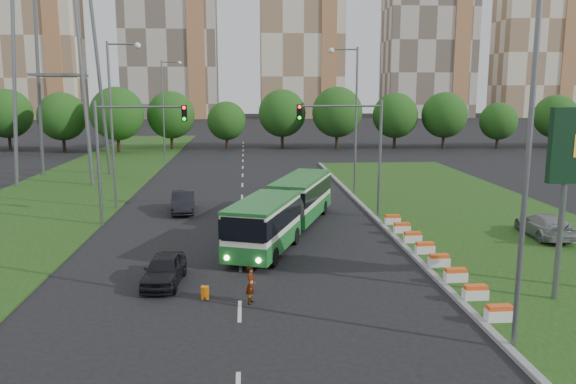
{
  "coord_description": "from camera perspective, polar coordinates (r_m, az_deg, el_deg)",
  "views": [
    {
      "loc": [
        -2.69,
        -27.14,
        8.67
      ],
      "look_at": [
        -0.16,
        5.96,
        2.6
      ],
      "focal_mm": 35.0,
      "sensor_mm": 36.0,
      "label": 1
    }
  ],
  "objects": [
    {
      "name": "left_verge",
      "position": [
        55.02,
        -20.48,
        0.69
      ],
      "size": [
        12.0,
        110.0,
        0.1
      ],
      "primitive_type": "cube",
      "color": "#1E4012",
      "rests_on": "ground"
    },
    {
      "name": "traffic_mast_left",
      "position": [
        37.1,
        -16.38,
        4.81
      ],
      "size": [
        5.76,
        0.32,
        8.0
      ],
      "color": "slate",
      "rests_on": "ground"
    },
    {
      "name": "car_left_far",
      "position": [
        40.87,
        -10.6,
        -1.0
      ],
      "size": [
        1.94,
        4.62,
        1.48
      ],
      "primitive_type": "imported",
      "rotation": [
        0.0,
        0.0,
        0.08
      ],
      "color": "black",
      "rests_on": "ground"
    },
    {
      "name": "car_median",
      "position": [
        36.18,
        24.6,
        -3.08
      ],
      "size": [
        2.24,
        4.92,
        1.4
      ],
      "primitive_type": "imported",
      "rotation": [
        0.0,
        0.0,
        3.08
      ],
      "color": "#94979C",
      "rests_on": "grass_median"
    },
    {
      "name": "median_kerb",
      "position": [
        37.22,
        9.34,
        -3.11
      ],
      "size": [
        0.3,
        60.0,
        0.18
      ],
      "primitive_type": "cube",
      "color": "gray",
      "rests_on": "ground"
    },
    {
      "name": "articulated_bus",
      "position": [
        34.01,
        -0.58,
        -1.69
      ],
      "size": [
        2.43,
        15.58,
        2.57
      ],
      "rotation": [
        0.0,
        0.0,
        -0.34
      ],
      "color": "white",
      "rests_on": "ground"
    },
    {
      "name": "apartment_tower_cwest",
      "position": [
        179.38,
        -11.96,
        15.69
      ],
      "size": [
        28.0,
        15.0,
        52.0
      ],
      "primitive_type": "cube",
      "color": "beige",
      "rests_on": "ground"
    },
    {
      "name": "pedestrian",
      "position": [
        23.33,
        -3.81,
        -9.39
      ],
      "size": [
        0.52,
        0.66,
        1.59
      ],
      "primitive_type": "imported",
      "rotation": [
        0.0,
        0.0,
        1.32
      ],
      "color": "gray",
      "rests_on": "ground"
    },
    {
      "name": "traffic_mast_median",
      "position": [
        38.03,
        6.99,
        5.28
      ],
      "size": [
        5.76,
        0.32,
        8.0
      ],
      "color": "slate",
      "rests_on": "ground"
    },
    {
      "name": "lane_markings",
      "position": [
        47.93,
        -4.68,
        -0.09
      ],
      "size": [
        0.2,
        100.0,
        0.01
      ],
      "primitive_type": null,
      "color": "silver",
      "rests_on": "ground"
    },
    {
      "name": "apartment_tower_ceast",
      "position": [
        178.77,
        1.36,
        15.6
      ],
      "size": [
        25.0,
        15.0,
        50.0
      ],
      "primitive_type": "cube",
      "color": "beige",
      "rests_on": "ground"
    },
    {
      "name": "grass_median",
      "position": [
        39.44,
        19.21,
        -2.81
      ],
      "size": [
        14.0,
        60.0,
        0.15
      ],
      "primitive_type": "cube",
      "color": "#1E4012",
      "rests_on": "ground"
    },
    {
      "name": "street_lamps",
      "position": [
        37.24,
        -4.87,
        6.21
      ],
      "size": [
        36.0,
        60.0,
        12.0
      ],
      "primitive_type": null,
      "color": "slate",
      "rests_on": "ground"
    },
    {
      "name": "apartment_tower_west",
      "position": [
        188.41,
        -24.47,
        14.13
      ],
      "size": [
        26.0,
        15.0,
        48.0
      ],
      "primitive_type": "cube",
      "color": "beige",
      "rests_on": "ground"
    },
    {
      "name": "tree_line",
      "position": [
        83.22,
        4.43,
        7.46
      ],
      "size": [
        120.0,
        8.0,
        9.0
      ],
      "primitive_type": null,
      "color": "#1F5115",
      "rests_on": "ground"
    },
    {
      "name": "car_left_near",
      "position": [
        26.16,
        -12.47,
        -7.69
      ],
      "size": [
        1.85,
        4.06,
        1.35
      ],
      "primitive_type": "imported",
      "rotation": [
        0.0,
        0.0,
        -0.06
      ],
      "color": "black",
      "rests_on": "ground"
    },
    {
      "name": "ground",
      "position": [
        28.62,
        1.23,
        -7.27
      ],
      "size": [
        360.0,
        360.0,
        0.0
      ],
      "primitive_type": "plane",
      "color": "black",
      "rests_on": "ground"
    },
    {
      "name": "shopping_trolley",
      "position": [
        24.2,
        -8.43,
        -10.08
      ],
      "size": [
        0.31,
        0.33,
        0.54
      ],
      "rotation": [
        0.0,
        0.0,
        -0.03
      ],
      "color": "orange",
      "rests_on": "ground"
    },
    {
      "name": "flower_planters",
      "position": [
        29.6,
        14.39,
        -6.09
      ],
      "size": [
        1.1,
        15.9,
        0.6
      ],
      "primitive_type": null,
      "color": "white",
      "rests_on": "grass_median"
    },
    {
      "name": "apartment_tower_east",
      "position": [
        186.89,
        14.08,
        14.61
      ],
      "size": [
        27.0,
        15.0,
        47.0
      ],
      "primitive_type": "cube",
      "color": "beige",
      "rests_on": "ground"
    },
    {
      "name": "midrise_east",
      "position": [
        200.25,
        23.82,
        12.75
      ],
      "size": [
        24.0,
        14.0,
        40.0
      ],
      "primitive_type": "cube",
      "color": "beige",
      "rests_on": "ground"
    }
  ]
}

